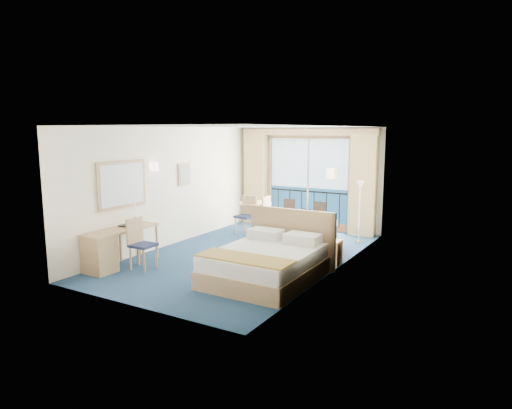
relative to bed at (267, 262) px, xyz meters
name	(u,v)px	position (x,y,z in m)	size (l,w,h in m)	color
floor	(245,255)	(-1.16, 1.15, -0.32)	(6.50, 6.50, 0.00)	navy
room_walls	(245,172)	(-1.16, 1.15, 1.46)	(4.04, 6.54, 2.72)	white
balcony_door	(308,186)	(-1.17, 4.37, 0.83)	(2.36, 0.03, 2.52)	navy
curtain_left	(256,179)	(-2.71, 4.22, 0.96)	(0.65, 0.22, 2.55)	#D2BB74
curtain_right	(363,185)	(0.39, 4.22, 0.96)	(0.65, 0.22, 2.55)	#D2BB74
pelmet	(307,132)	(-1.16, 4.25, 2.26)	(3.80, 0.25, 0.18)	tan
mirror	(122,185)	(-3.13, -0.35, 1.23)	(0.05, 1.25, 0.95)	tan
wall_print	(184,174)	(-3.13, 1.60, 1.28)	(0.04, 0.42, 0.52)	tan
sconce_left	(154,167)	(-3.10, 0.55, 1.53)	(0.18, 0.18, 0.18)	#FFDEB2
sconce_right	(332,173)	(0.78, 1.00, 1.53)	(0.18, 0.18, 0.18)	#FFDEB2
bed	(267,262)	(0.00, 0.00, 0.00)	(1.80, 2.13, 1.13)	tan
nightstand	(331,252)	(0.63, 1.47, -0.07)	(0.37, 0.36, 0.49)	tan
phone	(330,238)	(0.60, 1.48, 0.21)	(0.18, 0.14, 0.08)	beige
armchair	(322,235)	(0.04, 2.44, 0.00)	(0.68, 0.70, 0.64)	#4C515D
floor_lamp	(360,196)	(0.54, 3.49, 0.79)	(0.20, 0.20, 1.46)	silver
desk	(104,250)	(-2.88, -1.10, 0.09)	(0.54, 1.57, 0.74)	tan
desk_chair	(140,240)	(-2.42, -0.65, 0.24)	(0.44, 0.43, 0.98)	#20274B
folder	(128,226)	(-2.90, -0.45, 0.44)	(0.32, 0.24, 0.03)	black
desk_lamp	(135,207)	(-2.95, -0.22, 0.78)	(0.13, 0.13, 0.48)	silver
round_table	(255,209)	(-2.18, 3.30, 0.26)	(0.85, 0.85, 0.76)	tan
table_chair_a	(270,213)	(-1.64, 3.13, 0.23)	(0.44, 0.43, 0.97)	#20274B
table_chair_b	(247,213)	(-2.19, 2.89, 0.24)	(0.45, 0.46, 0.98)	#20274B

